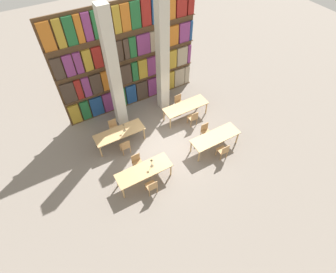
{
  "coord_description": "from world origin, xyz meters",
  "views": [
    {
      "loc": [
        -4.02,
        -7.1,
        9.86
      ],
      "look_at": [
        0.0,
        -0.12,
        0.69
      ],
      "focal_mm": 28.0,
      "sensor_mm": 36.0,
      "label": 1
    }
  ],
  "objects": [
    {
      "name": "bookshelf_bank",
      "position": [
        0.02,
        3.69,
        2.66
      ],
      "size": [
        7.31,
        0.35,
        5.5
      ],
      "color": "brown",
      "rests_on": "ground_plane"
    },
    {
      "name": "chair_7",
      "position": [
        1.83,
        1.88,
        0.49
      ],
      "size": [
        0.42,
        0.4,
        0.9
      ],
      "rotation": [
        0.0,
        0.0,
        3.14
      ],
      "color": "tan",
      "rests_on": "ground_plane"
    },
    {
      "name": "reading_table_2",
      "position": [
        -1.88,
        1.2,
        0.69
      ],
      "size": [
        2.38,
        0.82,
        0.77
      ],
      "color": "tan",
      "rests_on": "ground_plane"
    },
    {
      "name": "chair_1",
      "position": [
        -1.83,
        -0.6,
        0.49
      ],
      "size": [
        0.42,
        0.4,
        0.9
      ],
      "rotation": [
        0.0,
        0.0,
        3.14
      ],
      "color": "tan",
      "rests_on": "ground_plane"
    },
    {
      "name": "ground_plane",
      "position": [
        0.0,
        0.0,
        0.0
      ],
      "size": [
        40.0,
        40.0,
        0.0
      ],
      "primitive_type": "plane",
      "color": "gray"
    },
    {
      "name": "reading_table_1",
      "position": [
        1.88,
        -1.28,
        0.69
      ],
      "size": [
        2.38,
        0.82,
        0.77
      ],
      "color": "tan",
      "rests_on": "ground_plane"
    },
    {
      "name": "chair_2",
      "position": [
        1.84,
        -1.97,
        0.49
      ],
      "size": [
        0.42,
        0.4,
        0.9
      ],
      "color": "tan",
      "rests_on": "ground_plane"
    },
    {
      "name": "reading_table_3",
      "position": [
        1.82,
        1.19,
        0.69
      ],
      "size": [
        2.38,
        0.82,
        0.77
      ],
      "color": "tan",
      "rests_on": "ground_plane"
    },
    {
      "name": "desk_lamp_1",
      "position": [
        -1.62,
        1.17,
        1.08
      ],
      "size": [
        0.14,
        0.14,
        0.46
      ],
      "color": "brown",
      "rests_on": "reading_table_2"
    },
    {
      "name": "reading_table_0",
      "position": [
        -1.84,
        -1.29,
        0.69
      ],
      "size": [
        2.38,
        0.82,
        0.77
      ],
      "color": "tan",
      "rests_on": "ground_plane"
    },
    {
      "name": "chair_3",
      "position": [
        1.84,
        -0.58,
        0.49
      ],
      "size": [
        0.42,
        0.4,
        0.9
      ],
      "rotation": [
        0.0,
        0.0,
        3.14
      ],
      "color": "tan",
      "rests_on": "ground_plane"
    },
    {
      "name": "chair_4",
      "position": [
        -1.92,
        0.51,
        0.49
      ],
      "size": [
        0.42,
        0.4,
        0.9
      ],
      "color": "tan",
      "rests_on": "ground_plane"
    },
    {
      "name": "chair_5",
      "position": [
        -1.92,
        1.89,
        0.49
      ],
      "size": [
        0.42,
        0.4,
        0.9
      ],
      "rotation": [
        0.0,
        0.0,
        3.14
      ],
      "color": "tan",
      "rests_on": "ground_plane"
    },
    {
      "name": "desk_lamp_0",
      "position": [
        -1.44,
        -1.27,
        1.07
      ],
      "size": [
        0.14,
        0.14,
        0.46
      ],
      "color": "brown",
      "rests_on": "reading_table_0"
    },
    {
      "name": "pillar_left",
      "position": [
        -1.24,
        2.55,
        3.0
      ],
      "size": [
        0.5,
        0.5,
        6.0
      ],
      "color": "beige",
      "rests_on": "ground_plane"
    },
    {
      "name": "chair_0",
      "position": [
        -1.83,
        -1.98,
        0.49
      ],
      "size": [
        0.42,
        0.4,
        0.9
      ],
      "color": "tan",
      "rests_on": "ground_plane"
    },
    {
      "name": "chair_6",
      "position": [
        1.83,
        0.49,
        0.49
      ],
      "size": [
        0.42,
        0.4,
        0.9
      ],
      "color": "tan",
      "rests_on": "ground_plane"
    },
    {
      "name": "pillar_center",
      "position": [
        1.24,
        2.55,
        3.0
      ],
      "size": [
        0.5,
        0.5,
        6.0
      ],
      "color": "beige",
      "rests_on": "ground_plane"
    }
  ]
}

